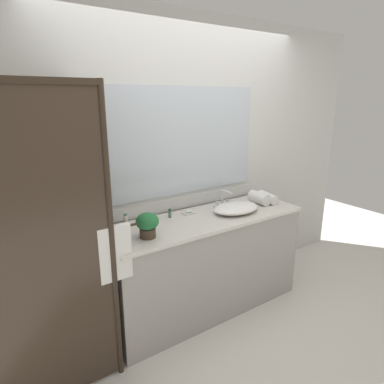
{
  "coord_description": "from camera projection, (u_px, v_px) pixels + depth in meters",
  "views": [
    {
      "loc": [
        -1.61,
        -2.16,
        1.9
      ],
      "look_at": [
        -0.15,
        0.0,
        1.15
      ],
      "focal_mm": 30.95,
      "sensor_mm": 36.0,
      "label": 1
    }
  ],
  "objects": [
    {
      "name": "amenity_bottle_conditioner",
      "position": [
        170.0,
        214.0,
        2.84
      ],
      "size": [
        0.03,
        0.03,
        0.08
      ],
      "color": "#4C7056",
      "rests_on": "vanity_cabinet"
    },
    {
      "name": "faucet",
      "position": [
        223.0,
        201.0,
        3.12
      ],
      "size": [
        0.17,
        0.16,
        0.17
      ],
      "color": "silver",
      "rests_on": "vanity_cabinet"
    },
    {
      "name": "rolled_towel_middle",
      "position": [
        259.0,
        198.0,
        3.21
      ],
      "size": [
        0.12,
        0.21,
        0.12
      ],
      "primitive_type": "cylinder",
      "rotation": [
        1.57,
        0.0,
        0.02
      ],
      "color": "white",
      "rests_on": "vanity_cabinet"
    },
    {
      "name": "wall_back_with_mirror",
      "position": [
        185.0,
        165.0,
        3.02
      ],
      "size": [
        4.4,
        0.06,
        2.6
      ],
      "color": "silver",
      "rests_on": "ground_plane"
    },
    {
      "name": "vanity_cabinet",
      "position": [
        205.0,
        263.0,
        2.99
      ],
      "size": [
        1.8,
        0.58,
        0.9
      ],
      "color": "#9E9993",
      "rests_on": "ground_plane"
    },
    {
      "name": "ground_plane",
      "position": [
        205.0,
        307.0,
        3.11
      ],
      "size": [
        8.0,
        8.0,
        0.0
      ],
      "primitive_type": "plane",
      "color": "silver"
    },
    {
      "name": "rolled_towel_near_edge",
      "position": [
        268.0,
        197.0,
        3.26
      ],
      "size": [
        0.14,
        0.26,
        0.09
      ],
      "primitive_type": "cylinder",
      "rotation": [
        1.57,
        0.0,
        -0.22
      ],
      "color": "white",
      "rests_on": "vanity_cabinet"
    },
    {
      "name": "soap_dish",
      "position": [
        189.0,
        212.0,
        2.93
      ],
      "size": [
        0.1,
        0.07,
        0.04
      ],
      "color": "silver",
      "rests_on": "vanity_cabinet"
    },
    {
      "name": "amenity_bottle_lotion",
      "position": [
        126.0,
        220.0,
        2.67
      ],
      "size": [
        0.03,
        0.03,
        0.09
      ],
      "color": "silver",
      "rests_on": "vanity_cabinet"
    },
    {
      "name": "potted_plant",
      "position": [
        147.0,
        224.0,
        2.42
      ],
      "size": [
        0.17,
        0.17,
        0.19
      ],
      "color": "#473828",
      "rests_on": "vanity_cabinet"
    },
    {
      "name": "sink_basin",
      "position": [
        236.0,
        208.0,
        2.97
      ],
      "size": [
        0.45,
        0.31,
        0.08
      ],
      "primitive_type": "ellipsoid",
      "color": "white",
      "rests_on": "vanity_cabinet"
    },
    {
      "name": "shower_enclosure",
      "position": [
        55.0,
        248.0,
        1.99
      ],
      "size": [
        1.2,
        0.59,
        2.0
      ],
      "color": "#2D2319",
      "rests_on": "ground_plane"
    }
  ]
}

